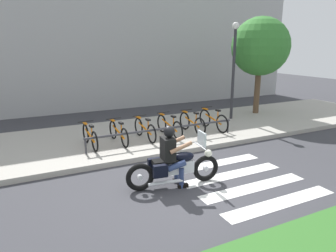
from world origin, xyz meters
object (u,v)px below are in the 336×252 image
Objects in this scene: motorcycle at (175,167)px; bicycle_1 at (118,133)px; bicycle_5 at (213,120)px; bicycle_2 at (145,129)px; tree_near_rack at (260,47)px; bicycle_0 at (90,136)px; bike_rack at (165,129)px; bicycle_4 at (192,123)px; rider at (171,152)px; bicycle_3 at (169,126)px; street_lamp at (234,63)px.

motorcycle reaches higher than bicycle_1.
bicycle_2 is at bearing 179.98° from bicycle_5.
bicycle_0 is at bearing -168.85° from tree_near_rack.
motorcycle is 1.36× the size of bicycle_1.
bicycle_1 reaches higher than bike_rack.
bicycle_4 is at bearing 53.54° from motorcycle.
motorcycle is 1.39× the size of bicycle_4.
bicycle_2 is at bearing -165.70° from tree_near_rack.
rider reaches higher than bicycle_2.
motorcycle reaches higher than bicycle_3.
motorcycle is 6.87m from street_lamp.
motorcycle is 4.54m from bicycle_5.
street_lamp is 0.92× the size of tree_near_rack.
bicycle_3 is (0.89, 0.00, 0.01)m from bicycle_2.
tree_near_rack reaches higher than bicycle_0.
bicycle_1 is at bearing -167.70° from street_lamp.
tree_near_rack reaches higher than bicycle_3.
bicycle_2 reaches higher than bike_rack.
tree_near_rack reaches higher than bicycle_4.
bicycle_4 is at bearing 22.54° from bike_rack.
bicycle_5 is 4.53m from tree_near_rack.
tree_near_rack reaches higher than bicycle_2.
bicycle_0 is at bearing -180.00° from bicycle_3.
motorcycle is 3.96m from bicycle_4.
bicycle_5 is 0.33× the size of bike_rack.
tree_near_rack is at bearing 35.46° from motorcycle.
bicycle_2 reaches higher than bicycle_1.
motorcycle reaches higher than bicycle_4.
bicycle_4 is (3.56, -0.00, 0.01)m from bicycle_0.
tree_near_rack is at bearing 11.15° from bicycle_0.
bicycle_1 is 7.58m from tree_near_rack.
bicycle_0 is at bearing 179.99° from bicycle_4.
bike_rack is at bearing -128.73° from bicycle_3.
bicycle_3 is 0.89m from bicycle_4.
bicycle_2 is at bearing -165.29° from street_lamp.
bike_rack is (1.33, -0.55, 0.08)m from bicycle_1.
tree_near_rack reaches higher than bicycle_1.
bicycle_2 is at bearing 179.98° from bicycle_4.
bicycle_2 is at bearing 128.76° from bike_rack.
rider is at bearing -115.89° from bicycle_3.
bicycle_2 is 6.77m from tree_near_rack.
bicycle_1 is (-0.32, 3.18, 0.03)m from motorcycle.
bike_rack is 1.26× the size of street_lamp.
tree_near_rack is at bearing 12.54° from bicycle_1.
bicycle_2 is 2.67m from bicycle_5.
bicycle_2 is at bearing -180.00° from bicycle_3.
rider is 0.88× the size of bicycle_1.
bicycle_0 is (-1.13, 3.17, -0.34)m from rider.
bicycle_4 is at bearing -0.02° from bicycle_2.
bicycle_1 is (0.89, 0.00, -0.00)m from bicycle_0.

